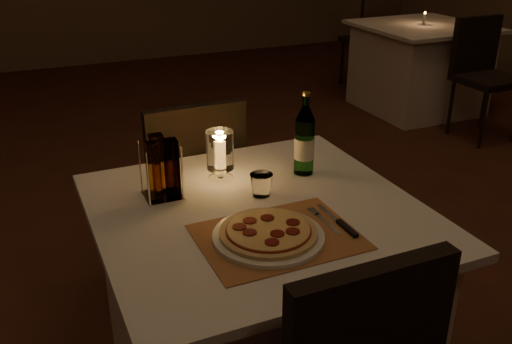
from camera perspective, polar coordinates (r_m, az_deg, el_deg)
name	(u,v)px	position (r m, az deg, el deg)	size (l,w,h in m)	color
floor	(275,319)	(2.55, 1.89, -14.46)	(8.00, 10.00, 0.02)	#4D2419
main_table	(258,304)	(1.99, 0.24, -13.07)	(1.00, 1.00, 0.74)	silver
chair_far	(191,177)	(2.48, -6.50, -0.51)	(0.42, 0.42, 0.90)	black
placemat	(278,237)	(1.64, 2.20, -6.51)	(0.45, 0.34, 0.00)	#AB693B
plate	(268,236)	(1.63, 1.24, -6.46)	(0.32, 0.32, 0.01)	white
pizza	(268,231)	(1.62, 1.25, -5.96)	(0.28, 0.28, 0.02)	#D8B77F
fork	(322,219)	(1.74, 6.64, -4.71)	(0.02, 0.18, 0.00)	silver
knife	(343,225)	(1.71, 8.68, -5.27)	(0.02, 0.22, 0.01)	black
tumbler	(261,185)	(1.86, 0.53, -1.30)	(0.08, 0.08, 0.08)	white
water_bottle	(305,141)	(2.00, 4.88, 3.07)	(0.07, 0.07, 0.30)	#66B25F
hurricane_candle	(220,152)	(1.95, -3.62, 2.03)	(0.09, 0.09, 0.18)	white
cruet_caddy	(162,170)	(1.85, -9.43, 0.16)	(0.12, 0.12, 0.21)	white
neighbor_table_right	(419,67)	(5.24, 15.96, 10.03)	(1.00, 1.00, 0.74)	silver
neighbor_chair_ra	(482,66)	(4.69, 21.69, 9.86)	(0.42, 0.42, 0.90)	black
neighbor_chair_rb	(373,33)	(5.76, 11.64, 13.47)	(0.42, 0.42, 0.90)	black
neighbor_candle_right	(424,19)	(5.16, 16.50, 14.48)	(0.03, 0.03, 0.11)	white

